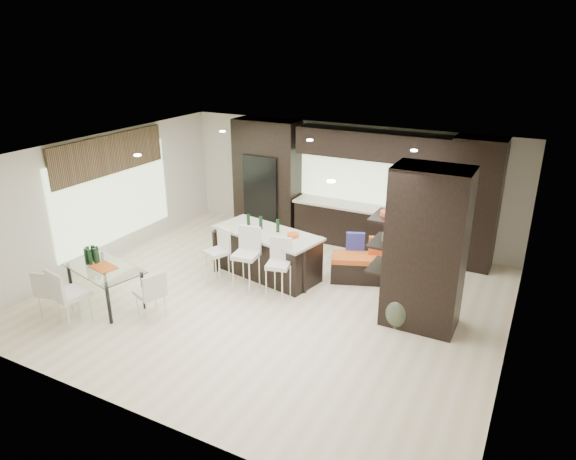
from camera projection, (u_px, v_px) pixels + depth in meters
The scene contains 22 objects.
ground at pixel (273, 298), 9.48m from camera, with size 8.00×8.00×0.00m, color beige.
back_wall at pixel (346, 182), 11.90m from camera, with size 8.00×0.02×2.70m, color beige.
left_wall at pixel (105, 199), 10.72m from camera, with size 0.02×7.00×2.70m, color beige.
right_wall at pixel (518, 277), 7.28m from camera, with size 0.02×7.00×2.70m, color beige.
ceiling at pixel (271, 154), 8.51m from camera, with size 8.00×7.00×0.02m, color white.
window_left at pixel (114, 196), 10.87m from camera, with size 0.04×3.20×1.90m, color #B2D199.
window_back at pixel (370, 177), 11.53m from camera, with size 3.40×0.04×1.20m, color #B2D199.
stone_accent at pixel (110, 155), 10.53m from camera, with size 0.08×3.00×0.80m, color brown.
ceiling_spots at pixel (279, 153), 8.73m from camera, with size 4.00×3.00×0.02m, color white.
back_cabinetry at pixel (361, 189), 11.41m from camera, with size 6.80×0.68×2.70m, color black.
refrigerator at pixel (267, 192), 12.54m from camera, with size 0.90×0.68×1.90m, color black.
partition_column at pixel (426, 249), 8.21m from camera, with size 1.20×0.80×2.70m, color black.
kitchen_island at pixel (267, 253), 10.28m from camera, with size 2.20×0.95×0.92m, color black.
stool_left at pixel (217, 262), 9.94m from camera, with size 0.39×0.39×0.88m, color silver.
stool_mid at pixel (246, 266), 9.60m from camera, with size 0.44×0.44×1.00m, color silver.
stool_right at pixel (278, 275), 9.34m from camera, with size 0.41×0.41×0.92m, color silver.
bench at pixel (366, 268), 10.08m from camera, with size 1.37×0.53×0.53m, color black.
floor_vase at pixel (399, 297), 8.38m from camera, with size 0.41×0.41×1.11m, color #3F4935, non-canonical shape.
dining_table at pixel (106, 286), 9.19m from camera, with size 1.47×0.83×0.71m, color white.
chair_near at pixel (71, 298), 8.53m from camera, with size 0.51×0.51×0.94m, color silver.
chair_far at pixel (54, 294), 8.77m from camera, with size 0.45×0.45×0.83m, color silver.
chair_end at pixel (150, 296), 8.73m from camera, with size 0.43×0.43×0.80m, color silver.
Camera 1 is at (4.12, -7.32, 4.58)m, focal length 32.00 mm.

